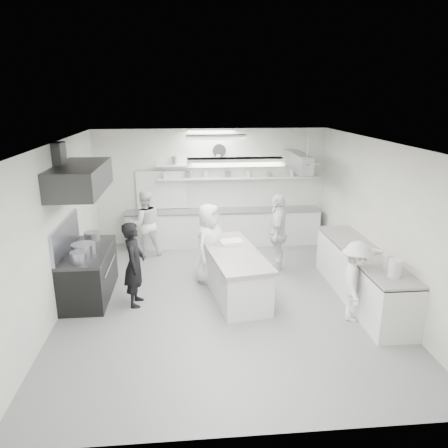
{
  "coord_description": "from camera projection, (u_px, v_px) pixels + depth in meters",
  "views": [
    {
      "loc": [
        -0.68,
        -7.5,
        3.79
      ],
      "look_at": [
        0.06,
        0.6,
        1.35
      ],
      "focal_mm": 34.24,
      "sensor_mm": 36.0,
      "label": 1
    }
  ],
  "objects": [
    {
      "name": "back_counter",
      "position": [
        224.0,
        228.0,
        11.25
      ],
      "size": [
        5.0,
        0.6,
        0.92
      ],
      "primitive_type": "cube",
      "color": "silver",
      "rests_on": "floor"
    },
    {
      "name": "wall_front",
      "position": [
        253.0,
        321.0,
        4.53
      ],
      "size": [
        6.0,
        0.04,
        3.0
      ],
      "primitive_type": "cube",
      "color": "silver",
      "rests_on": "floor"
    },
    {
      "name": "cook_island_left",
      "position": [
        209.0,
        243.0,
        8.89
      ],
      "size": [
        0.89,
        0.99,
        1.69
      ],
      "primitive_type": "imported",
      "rotation": [
        0.0,
        0.0,
        1.01
      ],
      "color": "white",
      "rests_on": "floor"
    },
    {
      "name": "cook_right",
      "position": [
        355.0,
        281.0,
        7.38
      ],
      "size": [
        0.83,
        1.06,
        1.44
      ],
      "primitive_type": "imported",
      "rotation": [
        0.0,
        0.0,
        1.21
      ],
      "color": "white",
      "rests_on": "floor"
    },
    {
      "name": "right_counter",
      "position": [
        362.0,
        276.0,
        8.21
      ],
      "size": [
        0.74,
        3.3,
        0.94
      ],
      "primitive_type": "cube",
      "color": "silver",
      "rests_on": "floor"
    },
    {
      "name": "floor",
      "position": [
        224.0,
        300.0,
        8.3
      ],
      "size": [
        6.0,
        7.0,
        0.02
      ],
      "primitive_type": "cube",
      "color": "gray",
      "rests_on": "ground"
    },
    {
      "name": "stove_pot",
      "position": [
        84.0,
        250.0,
        7.92
      ],
      "size": [
        0.44,
        0.44,
        0.26
      ],
      "primitive_type": "cylinder",
      "color": "#9498A3",
      "rests_on": "stove"
    },
    {
      "name": "light_fixture_front",
      "position": [
        236.0,
        162.0,
        5.74
      ],
      "size": [
        1.3,
        0.25,
        0.1
      ],
      "primitive_type": "cube",
      "color": "silver",
      "rests_on": "ceiling"
    },
    {
      "name": "stove",
      "position": [
        89.0,
        274.0,
        8.32
      ],
      "size": [
        0.8,
        1.8,
        0.9
      ],
      "primitive_type": "cube",
      "color": "black",
      "rests_on": "floor"
    },
    {
      "name": "wall_clock",
      "position": [
        219.0,
        151.0,
        10.91
      ],
      "size": [
        0.32,
        0.05,
        0.32
      ],
      "primitive_type": "cylinder",
      "rotation": [
        1.57,
        0.0,
        0.0
      ],
      "color": "white",
      "rests_on": "wall_back"
    },
    {
      "name": "prep_island",
      "position": [
        234.0,
        274.0,
        8.43
      ],
      "size": [
        1.21,
        2.41,
        0.85
      ],
      "primitive_type": "cube",
      "rotation": [
        0.0,
        0.0,
        0.16
      ],
      "color": "silver",
      "rests_on": "floor"
    },
    {
      "name": "exhaust_hood",
      "position": [
        80.0,
        178.0,
        7.78
      ],
      "size": [
        0.85,
        2.0,
        0.5
      ],
      "primitive_type": "cube",
      "color": "#313132",
      "rests_on": "wall_left"
    },
    {
      "name": "cook_back",
      "position": [
        145.0,
        224.0,
        10.36
      ],
      "size": [
        0.93,
        0.81,
        1.63
      ],
      "primitive_type": "imported",
      "rotation": [
        0.0,
        0.0,
        -2.87
      ],
      "color": "white",
      "rests_on": "floor"
    },
    {
      "name": "cook_stove",
      "position": [
        134.0,
        264.0,
        7.89
      ],
      "size": [
        0.42,
        0.61,
        1.61
      ],
      "primitive_type": "imported",
      "rotation": [
        0.0,
        0.0,
        1.52
      ],
      "color": "black",
      "rests_on": "floor"
    },
    {
      "name": "cook_island_right",
      "position": [
        278.0,
        233.0,
        9.43
      ],
      "size": [
        0.76,
        1.12,
        1.77
      ],
      "primitive_type": "imported",
      "rotation": [
        0.0,
        0.0,
        -1.92
      ],
      "color": "white",
      "rests_on": "floor"
    },
    {
      "name": "pot_rack",
      "position": [
        298.0,
        162.0,
        10.1
      ],
      "size": [
        0.3,
        1.6,
        0.4
      ],
      "primitive_type": "cube",
      "color": "#9498A3",
      "rests_on": "ceiling"
    },
    {
      "name": "bowl_island_a",
      "position": [
        221.0,
        245.0,
        8.67
      ],
      "size": [
        0.3,
        0.3,
        0.06
      ],
      "primitive_type": "imported",
      "rotation": [
        0.0,
        0.0,
        0.18
      ],
      "color": "#9498A3",
      "rests_on": "prep_island"
    },
    {
      "name": "shelf_lower",
      "position": [
        239.0,
        178.0,
        11.07
      ],
      "size": [
        4.2,
        0.26,
        0.04
      ],
      "primitive_type": "cube",
      "color": "silver",
      "rests_on": "wall_back"
    },
    {
      "name": "light_fixture_rear",
      "position": [
        216.0,
        137.0,
        9.17
      ],
      "size": [
        1.3,
        0.25,
        0.1
      ],
      "primitive_type": "cube",
      "color": "silver",
      "rests_on": "ceiling"
    },
    {
      "name": "shelf_upper",
      "position": [
        239.0,
        164.0,
        10.97
      ],
      "size": [
        4.2,
        0.26,
        0.04
      ],
      "primitive_type": "cube",
      "color": "silver",
      "rests_on": "wall_back"
    },
    {
      "name": "bowl_island_b",
      "position": [
        220.0,
        243.0,
        8.84
      ],
      "size": [
        0.23,
        0.23,
        0.06
      ],
      "primitive_type": "imported",
      "rotation": [
        0.0,
        0.0,
        -0.34
      ],
      "color": "silver",
      "rests_on": "prep_island"
    },
    {
      "name": "wall_right",
      "position": [
        380.0,
        221.0,
        8.13
      ],
      "size": [
        0.04,
        7.0,
        3.0
      ],
      "primitive_type": "cube",
      "color": "silver",
      "rests_on": "floor"
    },
    {
      "name": "pass_through_window",
      "position": [
        162.0,
        190.0,
        11.09
      ],
      "size": [
        1.3,
        0.04,
        1.0
      ],
      "primitive_type": "cube",
      "color": "black",
      "rests_on": "wall_back"
    },
    {
      "name": "wall_back",
      "position": [
        212.0,
        187.0,
        11.21
      ],
      "size": [
        6.0,
        0.04,
        3.0
      ],
      "primitive_type": "cube",
      "color": "silver",
      "rests_on": "floor"
    },
    {
      "name": "bowl_right",
      "position": [
        374.0,
        252.0,
        8.03
      ],
      "size": [
        0.32,
        0.32,
        0.06
      ],
      "primitive_type": "imported",
      "rotation": [
        0.0,
        0.0,
        0.34
      ],
      "color": "silver",
      "rests_on": "right_counter"
    },
    {
      "name": "ceiling",
      "position": [
        224.0,
        143.0,
        7.43
      ],
      "size": [
        6.0,
        7.0,
        0.02
      ],
      "primitive_type": "cube",
      "color": "silver",
      "rests_on": "wall_back"
    },
    {
      "name": "wall_left",
      "position": [
        56.0,
        230.0,
        7.61
      ],
      "size": [
        0.04,
        7.0,
        3.0
      ],
      "primitive_type": "cube",
      "color": "silver",
      "rests_on": "floor"
    }
  ]
}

